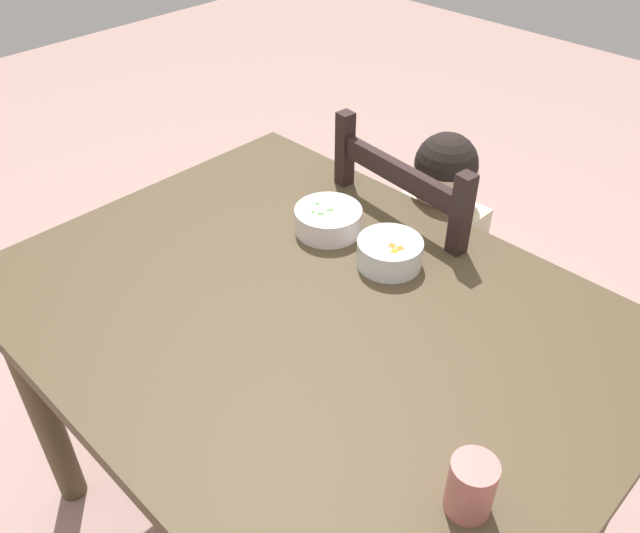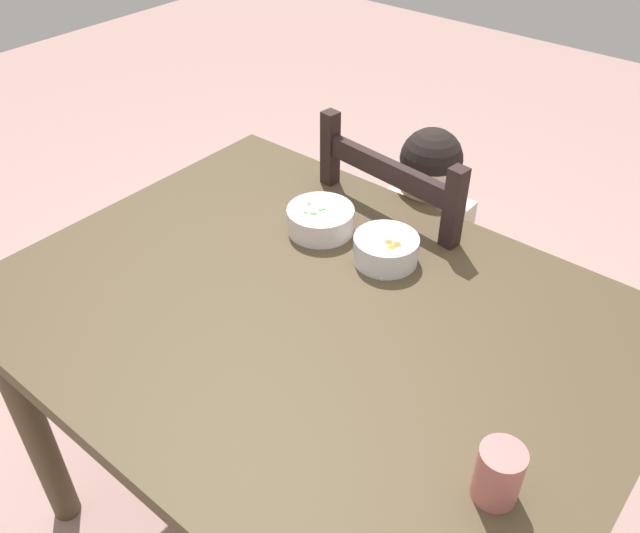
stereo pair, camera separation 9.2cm
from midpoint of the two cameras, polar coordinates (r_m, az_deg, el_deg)
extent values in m
plane|color=tan|center=(1.91, -1.93, -21.50)|extent=(8.00, 8.00, 0.00)
cube|color=#4D3F28|center=(1.32, -2.62, -4.47)|extent=(1.26, 0.95, 0.04)
cylinder|color=#4D3F28|center=(1.79, -25.04, -12.32)|extent=(0.07, 0.07, 0.74)
cylinder|color=#4D3F28|center=(2.09, -6.43, -0.12)|extent=(0.07, 0.07, 0.74)
cylinder|color=#4D3F28|center=(1.70, 22.27, -14.93)|extent=(0.07, 0.07, 0.74)
cube|color=black|center=(1.93, 7.39, -2.16)|extent=(0.47, 0.47, 0.02)
cube|color=black|center=(2.12, 14.22, -6.61)|extent=(0.04, 0.04, 0.41)
cube|color=black|center=(2.27, 6.40, -1.91)|extent=(0.04, 0.04, 0.41)
cube|color=black|center=(1.89, 7.57, -12.39)|extent=(0.04, 0.04, 0.41)
cube|color=black|center=(2.06, -0.58, -6.62)|extent=(0.04, 0.04, 0.41)
cube|color=black|center=(1.55, 9.05, -0.52)|extent=(0.04, 0.04, 0.55)
cube|color=black|center=(1.75, -0.68, 5.05)|extent=(0.04, 0.04, 0.55)
cube|color=black|center=(1.54, 4.20, 8.27)|extent=(0.36, 0.06, 0.05)
cube|color=black|center=(1.62, 3.94, 3.23)|extent=(0.36, 0.06, 0.05)
cube|color=beige|center=(1.81, 7.29, 1.50)|extent=(0.22, 0.14, 0.32)
sphere|color=beige|center=(1.68, 7.93, 8.02)|extent=(0.17, 0.17, 0.17)
sphere|color=black|center=(1.66, 8.04, 9.16)|extent=(0.16, 0.16, 0.16)
cylinder|color=#3F4C72|center=(2.00, 3.20, -8.13)|extent=(0.07, 0.07, 0.43)
cylinder|color=#3F4C72|center=(1.96, 5.81, -9.58)|extent=(0.07, 0.07, 0.43)
cylinder|color=beige|center=(1.75, 2.14, 3.73)|extent=(0.06, 0.27, 0.14)
cylinder|color=beige|center=(1.64, 9.35, 0.43)|extent=(0.06, 0.27, 0.14)
cylinder|color=white|center=(1.51, -1.70, 4.03)|extent=(0.15, 0.15, 0.06)
cylinder|color=white|center=(1.52, -1.68, 3.24)|extent=(0.07, 0.07, 0.01)
cylinder|color=green|center=(1.50, -1.71, 4.30)|extent=(0.13, 0.13, 0.03)
sphere|color=green|center=(1.49, -1.76, 4.72)|extent=(0.01, 0.01, 0.01)
sphere|color=green|center=(1.48, -3.02, 4.50)|extent=(0.01, 0.01, 0.01)
sphere|color=green|center=(1.48, -2.50, 4.40)|extent=(0.01, 0.01, 0.01)
sphere|color=green|center=(1.48, -2.22, 4.41)|extent=(0.01, 0.01, 0.01)
sphere|color=green|center=(1.49, -1.44, 4.79)|extent=(0.01, 0.01, 0.01)
sphere|color=green|center=(1.52, -2.73, 5.26)|extent=(0.01, 0.01, 0.01)
cylinder|color=white|center=(1.42, 3.87, 1.46)|extent=(0.14, 0.14, 0.06)
cylinder|color=white|center=(1.43, 3.83, 0.60)|extent=(0.06, 0.06, 0.01)
cylinder|color=orange|center=(1.41, 3.89, 1.75)|extent=(0.12, 0.12, 0.03)
cube|color=orange|center=(1.38, 4.81, 1.74)|extent=(0.02, 0.02, 0.01)
cube|color=orange|center=(1.39, 4.10, 1.94)|extent=(0.02, 0.02, 0.01)
cube|color=orange|center=(1.38, 4.34, 1.50)|extent=(0.02, 0.02, 0.01)
cube|color=silver|center=(1.41, 2.85, -0.07)|extent=(0.09, 0.06, 0.00)
ellipsoid|color=silver|center=(1.46, 1.78, 1.52)|extent=(0.05, 0.05, 0.01)
cylinder|color=#CC716C|center=(1.02, 12.60, -17.21)|extent=(0.07, 0.07, 0.10)
camera|label=1|loc=(0.05, 88.02, 1.54)|focal=36.95mm
camera|label=2|loc=(0.05, -91.98, -1.54)|focal=36.95mm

